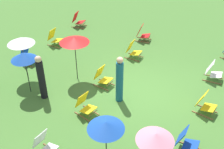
{
  "coord_description": "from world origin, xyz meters",
  "views": [
    {
      "loc": [
        -8.03,
        -2.79,
        6.65
      ],
      "look_at": [
        0.0,
        1.2,
        0.5
      ],
      "focal_mm": 44.76,
      "sensor_mm": 36.0,
      "label": 1
    }
  ],
  "objects_px": {
    "umbrella_1": "(21,41)",
    "person_0": "(120,80)",
    "deckchair_9": "(54,38)",
    "umbrella_3": "(74,40)",
    "deckchair_5": "(186,141)",
    "umbrella_4": "(155,137)",
    "deckchair_3": "(78,20)",
    "deckchair_7": "(44,145)",
    "deckchair_2": "(205,104)",
    "umbrella_2": "(106,125)",
    "deckchair_10": "(102,77)",
    "deckchair_6": "(85,105)",
    "umbrella_0": "(24,56)",
    "deckchair_14": "(28,56)",
    "deckchair_12": "(213,72)",
    "deckchair_1": "(133,50)",
    "deckchair_8": "(143,34)",
    "person_1": "(41,78)"
  },
  "relations": [
    {
      "from": "deckchair_3",
      "to": "umbrella_4",
      "type": "height_order",
      "value": "umbrella_4"
    },
    {
      "from": "umbrella_2",
      "to": "person_1",
      "type": "bearing_deg",
      "value": 64.42
    },
    {
      "from": "deckchair_3",
      "to": "umbrella_4",
      "type": "relative_size",
      "value": 0.45
    },
    {
      "from": "deckchair_5",
      "to": "deckchair_10",
      "type": "relative_size",
      "value": 1.0
    },
    {
      "from": "deckchair_12",
      "to": "person_1",
      "type": "height_order",
      "value": "person_1"
    },
    {
      "from": "deckchair_5",
      "to": "umbrella_4",
      "type": "bearing_deg",
      "value": 160.5
    },
    {
      "from": "deckchair_5",
      "to": "person_0",
      "type": "distance_m",
      "value": 3.09
    },
    {
      "from": "deckchair_8",
      "to": "umbrella_3",
      "type": "relative_size",
      "value": 0.44
    },
    {
      "from": "deckchair_5",
      "to": "umbrella_3",
      "type": "xyz_separation_m",
      "value": [
        1.73,
        4.89,
        1.42
      ]
    },
    {
      "from": "deckchair_14",
      "to": "person_1",
      "type": "height_order",
      "value": "person_1"
    },
    {
      "from": "deckchair_9",
      "to": "umbrella_3",
      "type": "xyz_separation_m",
      "value": [
        -2.0,
        -2.57,
        1.42
      ]
    },
    {
      "from": "umbrella_3",
      "to": "deckchair_9",
      "type": "bearing_deg",
      "value": 52.11
    },
    {
      "from": "deckchair_10",
      "to": "umbrella_2",
      "type": "bearing_deg",
      "value": -142.17
    },
    {
      "from": "umbrella_3",
      "to": "deckchair_14",
      "type": "bearing_deg",
      "value": 88.07
    },
    {
      "from": "deckchair_5",
      "to": "deckchair_10",
      "type": "bearing_deg",
      "value": 64.71
    },
    {
      "from": "deckchair_3",
      "to": "deckchair_12",
      "type": "height_order",
      "value": "same"
    },
    {
      "from": "deckchair_12",
      "to": "umbrella_1",
      "type": "relative_size",
      "value": 0.45
    },
    {
      "from": "deckchair_12",
      "to": "umbrella_3",
      "type": "relative_size",
      "value": 0.44
    },
    {
      "from": "deckchair_7",
      "to": "deckchair_8",
      "type": "xyz_separation_m",
      "value": [
        8.11,
        0.09,
        0.0
      ]
    },
    {
      "from": "deckchair_14",
      "to": "umbrella_0",
      "type": "relative_size",
      "value": 0.48
    },
    {
      "from": "umbrella_1",
      "to": "person_0",
      "type": "distance_m",
      "value": 4.08
    },
    {
      "from": "deckchair_2",
      "to": "deckchair_14",
      "type": "height_order",
      "value": "same"
    },
    {
      "from": "deckchair_9",
      "to": "umbrella_1",
      "type": "bearing_deg",
      "value": -164.8
    },
    {
      "from": "deckchair_3",
      "to": "deckchair_7",
      "type": "height_order",
      "value": "same"
    },
    {
      "from": "deckchair_14",
      "to": "umbrella_2",
      "type": "distance_m",
      "value": 6.65
    },
    {
      "from": "deckchair_5",
      "to": "deckchair_9",
      "type": "distance_m",
      "value": 8.34
    },
    {
      "from": "deckchair_3",
      "to": "umbrella_0",
      "type": "height_order",
      "value": "umbrella_0"
    },
    {
      "from": "deckchair_9",
      "to": "umbrella_2",
      "type": "xyz_separation_m",
      "value": [
        -5.24,
        -5.59,
        1.17
      ]
    },
    {
      "from": "deckchair_1",
      "to": "deckchair_7",
      "type": "xyz_separation_m",
      "value": [
        -6.31,
        0.14,
        0.0
      ]
    },
    {
      "from": "deckchair_6",
      "to": "umbrella_4",
      "type": "xyz_separation_m",
      "value": [
        -1.59,
        -2.95,
        1.37
      ]
    },
    {
      "from": "deckchair_2",
      "to": "deckchair_10",
      "type": "bearing_deg",
      "value": 101.59
    },
    {
      "from": "deckchair_2",
      "to": "umbrella_2",
      "type": "distance_m",
      "value": 4.21
    },
    {
      "from": "deckchair_5",
      "to": "umbrella_2",
      "type": "height_order",
      "value": "umbrella_2"
    },
    {
      "from": "deckchair_1",
      "to": "deckchair_6",
      "type": "xyz_separation_m",
      "value": [
        -4.26,
        -0.01,
        0.0
      ]
    },
    {
      "from": "deckchair_8",
      "to": "person_1",
      "type": "height_order",
      "value": "person_1"
    },
    {
      "from": "person_1",
      "to": "umbrella_2",
      "type": "bearing_deg",
      "value": -77.03
    },
    {
      "from": "umbrella_4",
      "to": "deckchair_3",
      "type": "bearing_deg",
      "value": 42.72
    },
    {
      "from": "umbrella_0",
      "to": "umbrella_2",
      "type": "xyz_separation_m",
      "value": [
        -1.7,
        -4.17,
        -0.06
      ]
    },
    {
      "from": "deckchair_6",
      "to": "umbrella_0",
      "type": "distance_m",
      "value": 2.81
    },
    {
      "from": "umbrella_3",
      "to": "person_1",
      "type": "height_order",
      "value": "umbrella_3"
    },
    {
      "from": "umbrella_0",
      "to": "umbrella_1",
      "type": "height_order",
      "value": "umbrella_1"
    },
    {
      "from": "deckchair_1",
      "to": "deckchair_2",
      "type": "xyz_separation_m",
      "value": [
        -2.34,
        -3.68,
        0.0
      ]
    },
    {
      "from": "deckchair_1",
      "to": "deckchair_12",
      "type": "relative_size",
      "value": 1.0
    },
    {
      "from": "deckchair_14",
      "to": "deckchair_10",
      "type": "bearing_deg",
      "value": -87.21
    },
    {
      "from": "deckchair_3",
      "to": "deckchair_9",
      "type": "xyz_separation_m",
      "value": [
        -2.37,
        -0.13,
        0.0
      ]
    },
    {
      "from": "deckchair_10",
      "to": "deckchair_6",
      "type": "bearing_deg",
      "value": -163.44
    },
    {
      "from": "deckchair_5",
      "to": "deckchair_12",
      "type": "bearing_deg",
      "value": -0.29
    },
    {
      "from": "deckchair_1",
      "to": "deckchair_2",
      "type": "height_order",
      "value": "same"
    },
    {
      "from": "deckchair_8",
      "to": "deckchair_9",
      "type": "distance_m",
      "value": 4.41
    },
    {
      "from": "umbrella_1",
      "to": "deckchair_6",
      "type": "bearing_deg",
      "value": -103.87
    }
  ]
}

